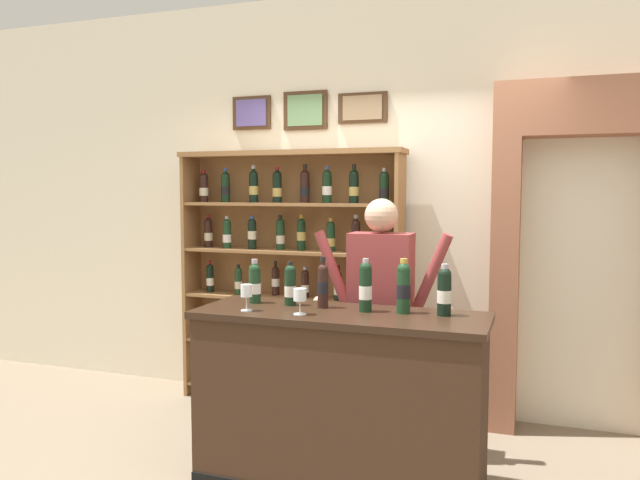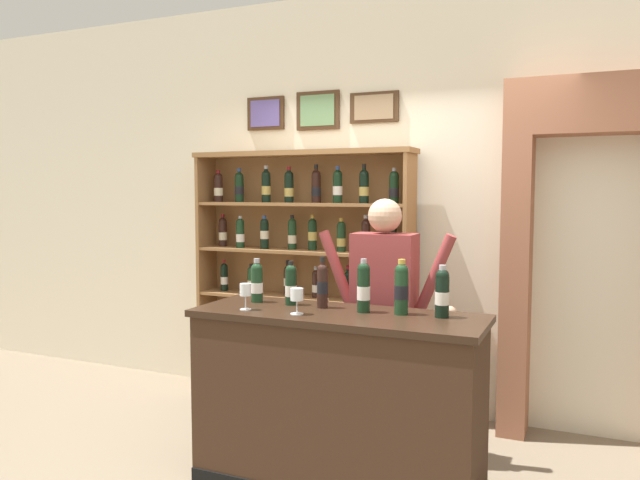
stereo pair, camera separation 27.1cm
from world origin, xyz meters
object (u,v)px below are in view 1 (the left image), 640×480
Objects in this scene: tasting_counter at (340,399)px; tasting_bottle_bianco at (255,282)px; tasting_bottle_riserva at (323,284)px; wine_glass_spare at (246,292)px; wine_glass_center at (300,296)px; wine_shelf at (291,268)px; tasting_bottle_prosecco at (290,285)px; shopkeeper at (381,297)px; tasting_bottle_rosso at (444,291)px; tasting_bottle_vin_santo at (404,286)px; tasting_bottle_chianti at (366,286)px.

tasting_bottle_bianco is (-0.59, 0.10, 0.65)m from tasting_counter.
tasting_bottle_riserva is at bearing 145.34° from tasting_counter.
wine_glass_spare is 0.33m from wine_glass_center.
wine_shelf reaches higher than wine_glass_spare.
tasting_bottle_prosecco is at bearing 55.58° from wine_glass_spare.
wine_shelf is at bearing 123.08° from tasting_counter.
wine_shelf is 1.22× the size of shopkeeper.
wine_glass_spare is at bearing -167.23° from tasting_bottle_rosso.
tasting_counter is at bearing 36.82° from wine_glass_center.
tasting_counter is 5.54× the size of tasting_bottle_riserva.
tasting_counter is 0.77m from tasting_bottle_vin_santo.
tasting_bottle_prosecco is at bearing 179.89° from tasting_bottle_rosso.
tasting_bottle_prosecco is 0.71m from tasting_bottle_vin_santo.
tasting_bottle_bianco is 0.26m from wine_glass_spare.
tasting_bottle_rosso is (1.40, -1.14, 0.07)m from wine_shelf.
tasting_bottle_chianti is (0.02, -0.46, 0.14)m from shopkeeper.
tasting_bottle_prosecco is at bearing -68.05° from wine_shelf.
tasting_bottle_vin_santo is (0.71, -0.01, 0.03)m from tasting_bottle_prosecco.
tasting_bottle_bianco reaches higher than wine_glass_center.
wine_shelf reaches higher than tasting_bottle_chianti.
tasting_bottle_riserva is (0.45, -0.01, 0.01)m from tasting_bottle_bianco.
shopkeeper is 0.65m from tasting_bottle_rosso.
tasting_bottle_bianco is at bearing 179.36° from tasting_bottle_vin_santo.
wine_glass_center is (0.33, 0.00, -0.00)m from wine_glass_spare.
tasting_bottle_chianti is 0.45m from tasting_bottle_rosso.
tasting_bottle_bianco is 0.24m from tasting_bottle_prosecco.
tasting_bottle_riserva reaches higher than tasting_bottle_rosso.
tasting_bottle_bianco is at bearing 148.29° from wine_glass_center.
tasting_bottle_prosecco is 0.88× the size of tasting_bottle_riserva.
tasting_bottle_chianti reaches higher than wine_glass_center.
tasting_bottle_rosso is at bearing 2.58° from tasting_bottle_vin_santo.
tasting_bottle_vin_santo is (0.94, -0.01, 0.03)m from tasting_bottle_bianco.
tasting_counter is 0.75m from shopkeeper.
tasting_bottle_riserva reaches higher than tasting_bottle_bianco.
tasting_bottle_vin_santo is (0.35, 0.09, 0.67)m from tasting_counter.
tasting_bottle_rosso is at bearing 17.65° from wine_glass_center.
tasting_counter is 6.28× the size of tasting_bottle_prosecco.
tasting_counter is at bearing -56.92° from wine_shelf.
shopkeeper reaches higher than wine_glass_center.
tasting_bottle_bianco is 0.47m from wine_glass_center.
tasting_bottle_vin_santo is at bearing -44.71° from wine_shelf.
tasting_bottle_vin_santo reaches higher than wine_glass_spare.
wine_glass_center is at bearing -57.14° from tasting_bottle_prosecco.
wine_glass_spare is at bearing -164.25° from tasting_counter.
shopkeeper reaches higher than tasting_bottle_prosecco.
tasting_counter is 0.74m from tasting_bottle_prosecco.
tasting_bottle_riserva is (-0.14, 0.09, 0.66)m from tasting_counter.
tasting_counter is at bearing -102.04° from shopkeeper.
tasting_bottle_bianco is (-0.70, -0.43, 0.12)m from shopkeeper.
wine_glass_spare is 1.04× the size of wine_glass_center.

